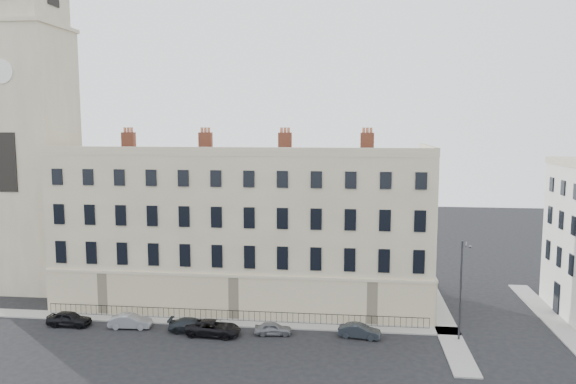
# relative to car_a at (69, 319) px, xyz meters

# --- Properties ---
(ground) EXTENTS (160.00, 160.00, 0.00)m
(ground) POSITION_rel_car_a_xyz_m (20.20, -2.63, -0.66)
(ground) COLOR black
(ground) RESTS_ON ground
(terrace) EXTENTS (36.22, 12.22, 17.00)m
(terrace) POSITION_rel_car_a_xyz_m (14.23, 9.33, 6.84)
(terrace) COLOR tan
(terrace) RESTS_ON ground
(church_tower) EXTENTS (8.00, 8.13, 44.00)m
(church_tower) POSITION_rel_car_a_xyz_m (-9.80, 11.36, 18.00)
(church_tower) COLOR tan
(church_tower) RESTS_ON ground
(pavement_terrace) EXTENTS (48.00, 2.00, 0.12)m
(pavement_terrace) POSITION_rel_car_a_xyz_m (10.20, 2.37, -0.60)
(pavement_terrace) COLOR gray
(pavement_terrace) RESTS_ON ground
(pavement_east_return) EXTENTS (2.00, 24.00, 0.12)m
(pavement_east_return) POSITION_rel_car_a_xyz_m (33.20, 5.37, -0.60)
(pavement_east_return) COLOR gray
(pavement_east_return) RESTS_ON ground
(pavement_adjacent) EXTENTS (2.00, 20.00, 0.12)m
(pavement_adjacent) POSITION_rel_car_a_xyz_m (43.20, 7.37, -0.60)
(pavement_adjacent) COLOR gray
(pavement_adjacent) RESTS_ON ground
(railings) EXTENTS (35.00, 0.04, 0.96)m
(railings) POSITION_rel_car_a_xyz_m (14.20, 2.77, -0.11)
(railings) COLOR black
(railings) RESTS_ON ground
(car_a) EXTENTS (3.90, 1.62, 1.32)m
(car_a) POSITION_rel_car_a_xyz_m (0.00, 0.00, 0.00)
(car_a) COLOR black
(car_a) RESTS_ON ground
(car_b) EXTENTS (3.80, 1.57, 1.22)m
(car_b) POSITION_rel_car_a_xyz_m (5.60, 0.13, -0.05)
(car_b) COLOR gray
(car_b) RESTS_ON ground
(car_c) EXTENTS (4.11, 1.76, 1.18)m
(car_c) POSITION_rel_car_a_xyz_m (11.27, -0.15, -0.07)
(car_c) COLOR black
(car_c) RESTS_ON ground
(car_d) EXTENTS (4.79, 2.46, 1.29)m
(car_d) POSITION_rel_car_a_xyz_m (13.27, -0.70, -0.01)
(car_d) COLOR black
(car_d) RESTS_ON ground
(car_e) EXTENTS (3.29, 1.62, 1.08)m
(car_e) POSITION_rel_car_a_xyz_m (18.30, 0.03, -0.12)
(car_e) COLOR slate
(car_e) RESTS_ON ground
(car_f) EXTENTS (3.69, 1.79, 1.17)m
(car_f) POSITION_rel_car_a_xyz_m (25.60, 0.17, -0.08)
(car_f) COLOR #21262C
(car_f) RESTS_ON ground
(streetlamp) EXTENTS (0.54, 1.80, 8.42)m
(streetlamp) POSITION_rel_car_a_xyz_m (33.82, 0.41, 4.01)
(streetlamp) COLOR #303136
(streetlamp) RESTS_ON ground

